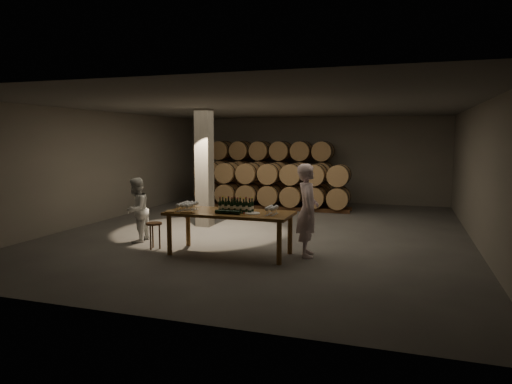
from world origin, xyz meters
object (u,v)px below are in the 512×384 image
(tasting_table, at_px, (230,217))
(person_man, at_px, (308,210))
(bottle_cluster, at_px, (236,206))
(plate, at_px, (252,213))
(stool, at_px, (154,227))
(notebook_near, at_px, (187,212))
(person_woman, at_px, (136,210))

(tasting_table, bearing_deg, person_man, 12.83)
(bottle_cluster, xyz_separation_m, plate, (0.41, -0.14, -0.10))
(plate, xyz_separation_m, person_man, (1.04, 0.44, 0.04))
(tasting_table, relative_size, stool, 4.49)
(notebook_near, relative_size, stool, 0.42)
(tasting_table, xyz_separation_m, plate, (0.52, -0.09, 0.11))
(person_woman, bearing_deg, plate, 74.08)
(person_man, xyz_separation_m, person_woman, (-4.06, 0.05, -0.20))
(bottle_cluster, height_order, stool, bottle_cluster)
(bottle_cluster, bearing_deg, plate, -18.56)
(bottle_cluster, height_order, notebook_near, bottle_cluster)
(bottle_cluster, xyz_separation_m, person_woman, (-2.62, 0.36, -0.26))
(bottle_cluster, distance_m, stool, 1.95)
(notebook_near, relative_size, person_man, 0.13)
(tasting_table, relative_size, notebook_near, 10.60)
(tasting_table, distance_m, plate, 0.54)
(plate, bearing_deg, bottle_cluster, 161.44)
(notebook_near, xyz_separation_m, person_woman, (-1.71, 0.80, -0.16))
(bottle_cluster, xyz_separation_m, notebook_near, (-0.90, -0.44, -0.09))
(person_man, bearing_deg, tasting_table, 90.23)
(plate, xyz_separation_m, notebook_near, (-1.31, -0.30, 0.01))
(bottle_cluster, bearing_deg, person_woman, 172.20)
(notebook_near, bearing_deg, tasting_table, 7.74)
(plate, xyz_separation_m, stool, (-2.28, 0.02, -0.43))
(tasting_table, xyz_separation_m, notebook_near, (-0.79, -0.39, 0.12))
(bottle_cluster, distance_m, plate, 0.44)
(tasting_table, height_order, plate, plate)
(tasting_table, bearing_deg, bottle_cluster, 23.26)
(plate, height_order, notebook_near, notebook_near)
(plate, distance_m, person_man, 1.13)
(tasting_table, xyz_separation_m, stool, (-1.75, -0.07, -0.32))
(notebook_near, height_order, stool, notebook_near)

